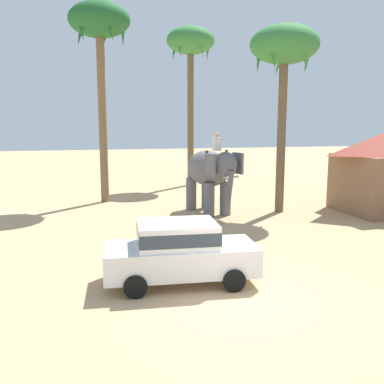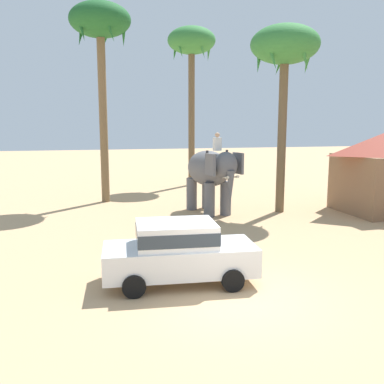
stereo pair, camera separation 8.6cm
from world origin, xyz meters
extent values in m
plane|color=tan|center=(0.00, 0.00, 0.00)|extent=(120.00, 120.00, 0.00)
cube|color=white|center=(-1.11, 1.51, 0.68)|extent=(4.20, 1.96, 0.76)
cube|color=white|center=(-1.21, 1.52, 1.38)|extent=(2.20, 1.69, 0.64)
cube|color=#2D3842|center=(-1.21, 1.52, 1.38)|extent=(2.22, 1.71, 0.35)
cylinder|color=black|center=(0.21, 2.28, 0.30)|extent=(0.61, 0.22, 0.60)
cylinder|color=black|center=(0.10, 0.58, 0.30)|extent=(0.61, 0.22, 0.60)
cylinder|color=black|center=(-2.32, 2.44, 0.30)|extent=(0.61, 0.22, 0.60)
cylinder|color=black|center=(-2.43, 0.74, 0.30)|extent=(0.61, 0.22, 0.60)
ellipsoid|color=slate|center=(2.08, 10.32, 2.15)|extent=(2.25, 3.38, 1.70)
cylinder|color=slate|center=(2.72, 9.51, 0.80)|extent=(0.52, 0.52, 1.60)
cylinder|color=slate|center=(1.86, 9.31, 0.80)|extent=(0.52, 0.52, 1.60)
cylinder|color=slate|center=(2.30, 11.32, 0.80)|extent=(0.52, 0.52, 1.60)
cylinder|color=slate|center=(1.44, 11.12, 0.80)|extent=(0.52, 0.52, 1.60)
ellipsoid|color=slate|center=(2.44, 8.73, 2.45)|extent=(1.30, 1.22, 1.20)
cube|color=slate|center=(3.12, 8.99, 2.50)|extent=(0.30, 0.81, 0.96)
cube|color=slate|center=(1.72, 8.67, 2.50)|extent=(0.30, 0.81, 0.96)
cone|color=slate|center=(2.54, 8.29, 1.45)|extent=(0.43, 0.43, 1.60)
cone|color=beige|center=(2.79, 8.40, 1.95)|extent=(0.24, 0.58, 0.21)
cone|color=beige|center=(2.28, 8.28, 1.95)|extent=(0.24, 0.58, 0.21)
cube|color=white|center=(2.27, 9.49, 3.35)|extent=(0.39, 0.31, 0.60)
sphere|color=tan|center=(2.27, 9.49, 3.77)|extent=(0.22, 0.22, 0.22)
cylinder|color=#333338|center=(2.78, 9.60, 2.80)|extent=(0.12, 0.12, 0.55)
cylinder|color=#333338|center=(1.76, 9.37, 2.80)|extent=(0.12, 0.12, 0.55)
cylinder|color=brown|center=(3.36, 19.47, 4.76)|extent=(0.43, 0.43, 9.51)
ellipsoid|color=#337A38|center=(3.36, 19.47, 9.71)|extent=(3.20, 3.20, 1.80)
cone|color=#337A38|center=(4.56, 19.47, 9.21)|extent=(0.40, 0.92, 1.64)
cone|color=#337A38|center=(3.73, 20.61, 9.21)|extent=(0.91, 0.57, 1.67)
cone|color=#337A38|center=(2.39, 20.17, 9.21)|extent=(0.73, 0.83, 1.69)
cone|color=#337A38|center=(2.39, 18.76, 9.21)|extent=(0.73, 0.83, 1.69)
cone|color=#337A38|center=(3.73, 18.32, 9.21)|extent=(0.91, 0.57, 1.67)
cylinder|color=brown|center=(-2.70, 14.33, 4.70)|extent=(0.43, 0.43, 9.40)
ellipsoid|color=#1E5B28|center=(-2.70, 14.33, 9.60)|extent=(3.20, 3.20, 1.80)
cone|color=#1E5B28|center=(-1.50, 14.33, 9.10)|extent=(0.40, 0.92, 1.64)
cone|color=#1E5B28|center=(-2.32, 15.47, 9.10)|extent=(0.91, 0.57, 1.67)
cone|color=#1E5B28|center=(-3.67, 15.04, 9.10)|extent=(0.73, 0.83, 1.69)
cone|color=#1E5B28|center=(-3.67, 13.63, 9.10)|extent=(0.73, 0.83, 1.69)
cone|color=#1E5B28|center=(-2.32, 13.19, 9.10)|extent=(0.91, 0.57, 1.67)
cylinder|color=brown|center=(5.52, 9.62, 3.85)|extent=(0.41, 0.41, 7.70)
ellipsoid|color=#337A38|center=(5.52, 9.62, 7.90)|extent=(3.20, 3.20, 1.80)
cone|color=#337A38|center=(6.72, 9.62, 7.40)|extent=(0.40, 0.92, 1.64)
cone|color=#337A38|center=(5.89, 10.76, 7.40)|extent=(0.91, 0.57, 1.67)
cone|color=#337A38|center=(4.55, 10.32, 7.40)|extent=(0.73, 0.83, 1.69)
cone|color=#337A38|center=(4.55, 8.91, 7.40)|extent=(0.73, 0.83, 1.69)
cone|color=#337A38|center=(5.89, 8.48, 7.40)|extent=(0.91, 0.57, 1.67)
camera|label=1|loc=(-3.40, -9.46, 4.36)|focal=40.09mm
camera|label=2|loc=(-3.31, -9.48, 4.36)|focal=40.09mm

